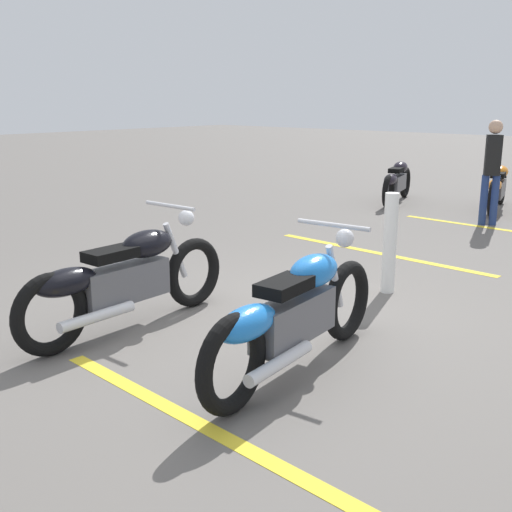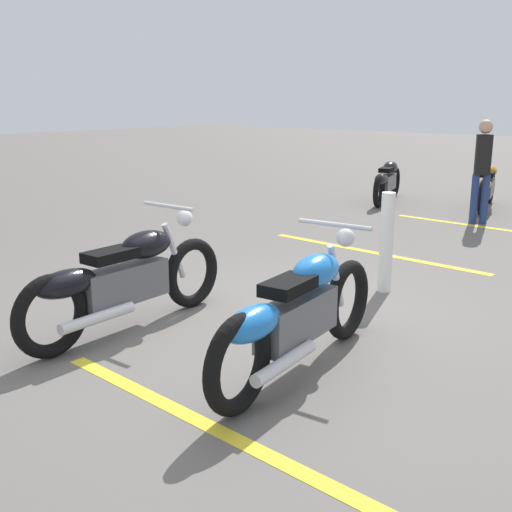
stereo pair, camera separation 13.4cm
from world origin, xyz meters
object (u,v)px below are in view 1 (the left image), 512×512
Objects in this scene: motorcycle_row_center at (498,187)px; bystander_near_row at (492,167)px; bollard_post at (390,243)px; motorcycle_dark_foreground at (124,279)px; motorcycle_bright_foreground at (294,314)px; motorcycle_row_right at (397,181)px.

bystander_near_row reaches higher than motorcycle_row_center.
bystander_near_row is 1.57× the size of bollard_post.
motorcycle_dark_foreground is 2.15× the size of bollard_post.
motorcycle_bright_foreground is 6.52m from bystander_near_row.
motorcycle_row_center is at bearing 10.26° from bollard_post.
motorcycle_row_center is (7.76, 1.50, -0.04)m from motorcycle_bright_foreground.
motorcycle_dark_foreground reaches higher than motorcycle_row_center.
motorcycle_dark_foreground is 6.71m from bystander_near_row.
bollard_post reaches higher than motorcycle_dark_foreground.
bystander_near_row is at bearing 3.79° from motorcycle_bright_foreground.
bystander_near_row reaches higher than bollard_post.
motorcycle_row_center reaches higher than motorcycle_row_right.
motorcycle_bright_foreground is at bearing -82.83° from motorcycle_dark_foreground.
motorcycle_row_center is at bearing -12.78° from bystander_near_row.
motorcycle_row_right is 5.83m from bollard_post.
bystander_near_row reaches higher than motorcycle_dark_foreground.
motorcycle_row_center is at bearing 4.86° from motorcycle_bright_foreground.
bystander_near_row is at bearing 8.42° from bollard_post.
motorcycle_dark_foreground reaches higher than motorcycle_row_right.
bollard_post is at bearing -26.75° from motorcycle_dark_foreground.
motorcycle_dark_foreground is at bearing 175.74° from motorcycle_row_right.
motorcycle_bright_foreground is 1.12× the size of motorcycle_row_right.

